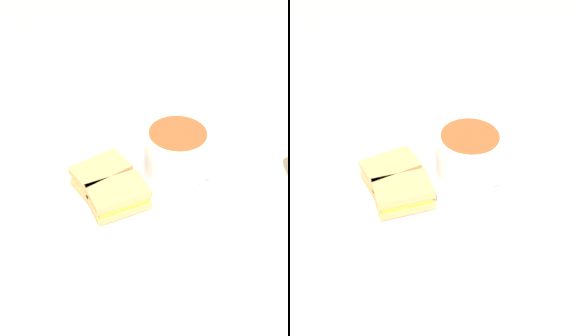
{
  "view_description": "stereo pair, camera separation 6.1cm",
  "coord_description": "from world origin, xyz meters",
  "views": [
    {
      "loc": [
        0.39,
        -0.23,
        0.44
      ],
      "look_at": [
        0.0,
        0.0,
        0.04
      ],
      "focal_mm": 42.0,
      "sensor_mm": 36.0,
      "label": 1
    },
    {
      "loc": [
        0.42,
        -0.18,
        0.44
      ],
      "look_at": [
        0.0,
        0.0,
        0.04
      ],
      "focal_mm": 42.0,
      "sensor_mm": 36.0,
      "label": 2
    }
  ],
  "objects": [
    {
      "name": "ground_plane",
      "position": [
        0.0,
        0.0,
        0.0
      ],
      "size": [
        2.4,
        2.4,
        0.0
      ],
      "primitive_type": "plane",
      "color": "beige"
    },
    {
      "name": "plate",
      "position": [
        0.0,
        0.0,
        0.01
      ],
      "size": [
        0.31,
        0.31,
        0.02
      ],
      "color": "white",
      "rests_on": "ground_plane"
    },
    {
      "name": "soup_bowl",
      "position": [
        0.01,
        0.06,
        0.05
      ],
      "size": [
        0.11,
        0.11,
        0.07
      ],
      "color": "white",
      "rests_on": "plate"
    },
    {
      "name": "spoon",
      "position": [
        0.05,
        0.08,
        0.02
      ],
      "size": [
        0.09,
        0.1,
        0.01
      ],
      "rotation": [
        0.0,
        0.0,
        8.54
      ],
      "color": "silver",
      "rests_on": "plate"
    },
    {
      "name": "sandwich_half_near",
      "position": [
        -0.02,
        -0.06,
        0.03
      ],
      "size": [
        0.06,
        0.09,
        0.03
      ],
      "rotation": [
        0.0,
        0.0,
        4.8
      ],
      "color": "tan",
      "rests_on": "plate"
    },
    {
      "name": "sandwich_half_far",
      "position": [
        0.03,
        -0.06,
        0.03
      ],
      "size": [
        0.06,
        0.09,
        0.03
      ],
      "rotation": [
        0.0,
        0.0,
        4.6
      ],
      "color": "tan",
      "rests_on": "plate"
    }
  ]
}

